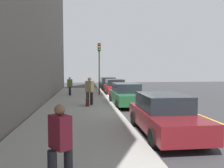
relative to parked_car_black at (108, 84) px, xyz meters
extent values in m
plane|color=#333335|center=(12.56, 0.12, -0.76)|extent=(56.00, 56.00, 0.00)
cube|color=gray|center=(12.56, -3.18, -0.68)|extent=(28.00, 4.60, 0.15)
cube|color=gold|center=(12.56, 3.32, -0.75)|extent=(28.00, 0.14, 0.01)
cube|color=white|center=(9.31, -0.58, -0.65)|extent=(5.01, 0.56, 0.22)
cylinder|color=black|center=(1.39, 0.88, -0.44)|extent=(0.65, 0.24, 0.64)
cylinder|color=black|center=(1.44, -0.80, -0.44)|extent=(0.65, 0.24, 0.64)
cylinder|color=black|center=(-1.31, 0.80, -0.44)|extent=(0.65, 0.24, 0.64)
cylinder|color=black|center=(-1.27, -0.87, -0.44)|extent=(0.65, 0.24, 0.64)
cube|color=black|center=(0.06, 0.00, -0.17)|extent=(4.41, 1.92, 0.64)
cube|color=black|center=(-0.16, 0.00, 0.45)|extent=(2.31, 1.66, 0.60)
cylinder|color=black|center=(6.75, 0.94, -0.44)|extent=(0.64, 0.23, 0.64)
cylinder|color=black|center=(6.77, -0.74, -0.44)|extent=(0.64, 0.23, 0.64)
cylinder|color=black|center=(4.06, 0.92, -0.44)|extent=(0.64, 0.23, 0.64)
cylinder|color=black|center=(4.08, -0.76, -0.44)|extent=(0.64, 0.23, 0.64)
cube|color=maroon|center=(5.42, 0.09, -0.17)|extent=(4.35, 1.84, 0.64)
cube|color=black|center=(5.20, 0.09, 0.45)|extent=(2.27, 1.62, 0.60)
cylinder|color=black|center=(13.14, 0.87, -0.44)|extent=(0.65, 0.24, 0.64)
cylinder|color=black|center=(13.19, -0.80, -0.44)|extent=(0.65, 0.24, 0.64)
cylinder|color=black|center=(10.40, 0.80, -0.44)|extent=(0.65, 0.24, 0.64)
cylinder|color=black|center=(10.44, -0.88, -0.44)|extent=(0.65, 0.24, 0.64)
cube|color=#1E512D|center=(11.79, 0.00, -0.17)|extent=(4.47, 1.92, 0.64)
cube|color=black|center=(11.57, -0.01, 0.45)|extent=(2.34, 1.66, 0.60)
cylinder|color=black|center=(19.90, 0.96, -0.44)|extent=(0.64, 0.23, 0.64)
cylinder|color=black|center=(19.88, -0.72, -0.44)|extent=(0.64, 0.23, 0.64)
cylinder|color=black|center=(17.15, 0.99, -0.44)|extent=(0.64, 0.23, 0.64)
cylinder|color=black|center=(17.14, -0.69, -0.44)|extent=(0.64, 0.23, 0.64)
cube|color=maroon|center=(18.52, 0.14, -0.17)|extent=(4.45, 1.85, 0.64)
cube|color=black|center=(18.30, 0.14, 0.45)|extent=(2.32, 1.63, 0.60)
cylinder|color=black|center=(6.22, -4.16, -0.22)|extent=(0.18, 0.18, 0.77)
cylinder|color=black|center=(6.57, -4.09, -0.22)|extent=(0.18, 0.18, 0.77)
cube|color=brown|center=(6.39, -4.12, 0.49)|extent=(0.36, 0.49, 0.66)
sphere|color=#D8AD8C|center=(6.39, -4.12, 0.92)|extent=(0.21, 0.21, 0.21)
cylinder|color=black|center=(11.96, -2.36, -0.19)|extent=(0.20, 0.20, 0.84)
cylinder|color=black|center=(12.26, -2.62, -0.19)|extent=(0.20, 0.20, 0.84)
cube|color=tan|center=(12.11, -2.49, 0.60)|extent=(0.55, 0.57, 0.72)
sphere|color=tan|center=(12.11, -2.49, 1.07)|extent=(0.23, 0.23, 0.23)
cylinder|color=black|center=(21.89, -3.14, -0.23)|extent=(0.18, 0.18, 0.76)
cube|color=maroon|center=(22.00, -3.28, 0.48)|extent=(0.52, 0.49, 0.65)
sphere|color=brown|center=(22.00, -3.28, 0.91)|extent=(0.21, 0.21, 0.21)
cylinder|color=#2D2D19|center=(6.38, -1.48, 1.37)|extent=(0.12, 0.12, 3.96)
cube|color=black|center=(6.38, -1.48, 3.70)|extent=(0.26, 0.26, 0.70)
sphere|color=red|center=(6.53, -1.48, 3.91)|extent=(0.14, 0.14, 0.14)
sphere|color=orange|center=(6.53, -1.48, 3.69)|extent=(0.14, 0.14, 0.14)
sphere|color=green|center=(6.53, -1.48, 3.47)|extent=(0.14, 0.14, 0.14)
cube|color=#471E19|center=(12.55, -2.64, -0.37)|extent=(0.34, 0.22, 0.48)
cylinder|color=#4C4C4C|center=(12.55, -2.64, 0.06)|extent=(0.03, 0.03, 0.36)
camera|label=1|loc=(26.27, -2.80, 1.68)|focal=35.19mm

